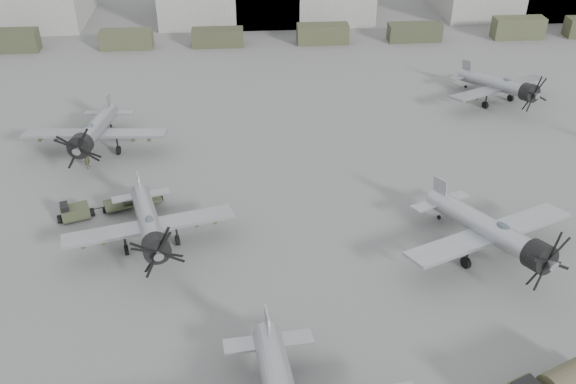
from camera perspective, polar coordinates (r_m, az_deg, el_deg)
name	(u,v)px	position (r m, az deg, el deg)	size (l,w,h in m)	color
ground	(315,348)	(37.84, 2.46, -13.67)	(220.00, 220.00, 0.00)	#585856
support_truck_1	(14,40)	(84.57, -23.15, 12.28)	(5.57, 2.20, 2.57)	#383D27
support_truck_2	(126,39)	(81.42, -14.17, 13.03)	(6.22, 2.20, 2.18)	#40432B
support_truck_3	(218,37)	(80.31, -6.26, 13.51)	(6.19, 2.20, 2.08)	#393B27
support_truck_4	(323,34)	(80.84, 3.10, 13.87)	(6.26, 2.20, 2.30)	#3E402A
support_truck_5	(415,32)	(83.06, 11.19, 13.77)	(6.52, 2.20, 2.12)	#373C27
support_truck_6	(518,28)	(87.29, 19.79, 13.58)	(6.32, 2.20, 2.58)	#41452D
aircraft_mid_1	(149,225)	(44.27, -12.21, -2.88)	(11.73, 10.56, 4.67)	#92969A
aircraft_mid_2	(494,232)	(44.42, 17.87, -3.44)	(12.46, 11.27, 5.07)	#A0A3A8
aircraft_far_0	(93,132)	(57.06, -16.92, 5.14)	(12.24, 11.02, 4.88)	gray
aircraft_far_1	(502,86)	(67.14, 18.49, 8.95)	(11.03, 10.00, 4.52)	gray
tug_trailer	(97,208)	(49.80, -16.58, -1.36)	(7.39, 3.64, 1.48)	#343925
ground_crew	(87,157)	(55.88, -17.45, 2.95)	(0.70, 0.46, 1.92)	#393925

